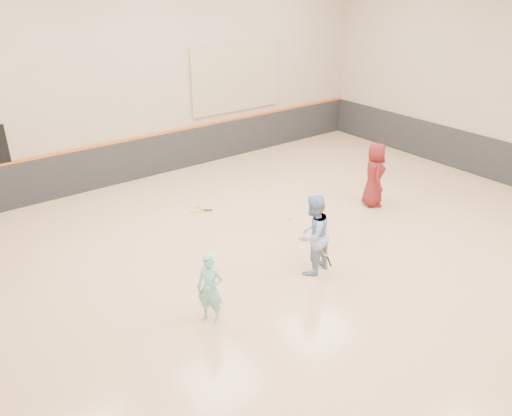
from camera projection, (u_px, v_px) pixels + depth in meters
room at (291, 222)px, 10.28m from camera, size 15.04×12.04×6.22m
wainscot_back at (159, 155)px, 14.69m from camera, size 14.90×0.04×1.20m
wainscot_right at (487, 158)px, 14.42m from camera, size 0.04×11.90×1.20m
accent_stripe at (157, 134)px, 14.41m from camera, size 14.90×0.03×0.06m
acoustic_panel at (236, 78)px, 15.37m from camera, size 3.20×0.08×2.00m
girl at (210, 288)px, 8.41m from camera, size 0.52×0.57×1.30m
instructor at (313, 235)px, 9.74m from camera, size 0.92×0.78×1.66m
young_man at (374, 175)px, 12.62m from camera, size 0.90×0.97×1.66m
held_racket at (324, 249)px, 9.86m from camera, size 0.30×0.30×0.64m
spare_racket at (195, 208)px, 12.61m from camera, size 0.76×0.76×0.13m
ball_under_racket at (323, 262)px, 10.33m from camera, size 0.07×0.07×0.07m
ball_in_hand at (382, 166)px, 12.55m from camera, size 0.07×0.07×0.07m
ball_beside_spare at (289, 219)px, 12.14m from camera, size 0.07×0.07×0.07m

